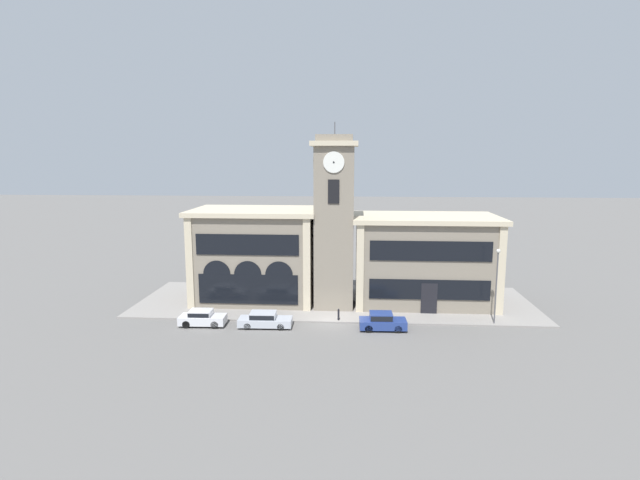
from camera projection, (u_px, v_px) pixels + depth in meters
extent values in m
plane|color=#605E5B|center=(332.00, 323.00, 44.67)|extent=(300.00, 300.00, 0.00)
cube|color=gray|center=(335.00, 302.00, 51.16)|extent=(39.76, 13.21, 0.15)
cube|color=gray|center=(334.00, 229.00, 48.32)|extent=(3.73, 3.73, 15.73)
cube|color=beige|center=(335.00, 144.00, 47.00)|extent=(4.43, 4.43, 0.45)
cube|color=gray|center=(335.00, 138.00, 46.92)|extent=(3.44, 3.44, 0.60)
cylinder|color=#4C4C51|center=(335.00, 128.00, 46.77)|extent=(0.10, 0.10, 1.20)
cylinder|color=silver|center=(334.00, 162.00, 45.39)|extent=(1.94, 0.10, 1.94)
cylinder|color=black|center=(334.00, 162.00, 45.32)|extent=(0.16, 0.04, 0.16)
cylinder|color=silver|center=(314.00, 162.00, 47.41)|extent=(0.10, 1.94, 1.94)
cylinder|color=black|center=(314.00, 162.00, 47.41)|extent=(0.04, 0.16, 0.16)
cube|color=black|center=(334.00, 192.00, 45.83)|extent=(1.05, 0.10, 2.20)
cube|color=gray|center=(256.00, 257.00, 51.55)|extent=(12.05, 8.08, 9.06)
cube|color=beige|center=(255.00, 211.00, 50.78)|extent=(12.75, 8.78, 0.45)
cube|color=beige|center=(189.00, 264.00, 47.90)|extent=(0.70, 0.16, 9.06)
cube|color=beige|center=(307.00, 266.00, 47.13)|extent=(0.70, 0.16, 9.06)
cube|color=black|center=(247.00, 245.00, 47.21)|extent=(9.88, 0.10, 1.99)
cube|color=black|center=(248.00, 289.00, 47.92)|extent=(9.64, 0.10, 2.90)
cylinder|color=black|center=(217.00, 274.00, 47.88)|extent=(2.65, 0.06, 2.65)
cylinder|color=black|center=(248.00, 275.00, 47.67)|extent=(2.65, 0.06, 2.65)
cylinder|color=black|center=(279.00, 275.00, 47.47)|extent=(2.65, 0.06, 2.65)
cube|color=gray|center=(424.00, 262.00, 50.43)|extent=(13.71, 8.08, 8.51)
cube|color=beige|center=(426.00, 218.00, 49.70)|extent=(14.41, 8.78, 0.45)
cube|color=beige|center=(360.00, 270.00, 46.83)|extent=(0.70, 0.16, 8.51)
cube|color=beige|center=(501.00, 272.00, 45.95)|extent=(0.70, 0.16, 8.51)
cube|color=black|center=(431.00, 251.00, 46.11)|extent=(11.25, 0.10, 1.87)
cube|color=black|center=(429.00, 299.00, 46.84)|extent=(1.50, 0.12, 3.07)
cube|color=black|center=(429.00, 290.00, 46.70)|extent=(11.25, 0.10, 1.91)
cube|color=silver|center=(203.00, 319.00, 44.02)|extent=(4.07, 1.87, 0.72)
cube|color=silver|center=(201.00, 313.00, 43.93)|extent=(1.97, 1.64, 0.48)
cube|color=black|center=(201.00, 313.00, 43.93)|extent=(1.90, 1.67, 0.36)
cylinder|color=black|center=(219.00, 319.00, 44.76)|extent=(0.69, 0.24, 0.68)
cylinder|color=black|center=(215.00, 325.00, 43.24)|extent=(0.69, 0.24, 0.68)
cylinder|color=black|center=(192.00, 319.00, 44.86)|extent=(0.69, 0.24, 0.68)
cylinder|color=black|center=(186.00, 324.00, 43.34)|extent=(0.69, 0.24, 0.68)
cube|color=#B2B7C1|center=(265.00, 322.00, 43.65)|extent=(4.70, 1.95, 0.64)
cube|color=#B2B7C1|center=(263.00, 315.00, 43.56)|extent=(2.28, 1.70, 0.53)
cube|color=black|center=(263.00, 315.00, 43.56)|extent=(2.19, 1.74, 0.40)
cylinder|color=black|center=(283.00, 321.00, 44.41)|extent=(0.61, 0.24, 0.60)
cylinder|color=black|center=(281.00, 327.00, 42.83)|extent=(0.61, 0.24, 0.60)
cylinder|color=black|center=(251.00, 320.00, 44.53)|extent=(0.61, 0.24, 0.60)
cylinder|color=black|center=(247.00, 326.00, 42.95)|extent=(0.61, 0.24, 0.60)
cube|color=navy|center=(383.00, 324.00, 42.94)|extent=(4.06, 1.91, 0.73)
cube|color=navy|center=(381.00, 316.00, 42.84)|extent=(1.97, 1.68, 0.59)
cube|color=black|center=(381.00, 316.00, 42.84)|extent=(1.90, 1.71, 0.44)
cylinder|color=black|center=(396.00, 323.00, 43.71)|extent=(0.67, 0.24, 0.67)
cylinder|color=black|center=(398.00, 329.00, 42.14)|extent=(0.67, 0.24, 0.67)
cylinder|color=black|center=(368.00, 323.00, 43.81)|extent=(0.67, 0.24, 0.67)
cylinder|color=black|center=(369.00, 329.00, 42.25)|extent=(0.67, 0.24, 0.67)
cylinder|color=#4C4C51|center=(496.00, 289.00, 43.73)|extent=(0.12, 0.12, 6.35)
sphere|color=silver|center=(498.00, 251.00, 43.19)|extent=(0.36, 0.36, 0.36)
cylinder|color=black|center=(339.00, 315.00, 45.04)|extent=(0.18, 0.18, 0.90)
sphere|color=black|center=(339.00, 310.00, 44.96)|extent=(0.16, 0.16, 0.16)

